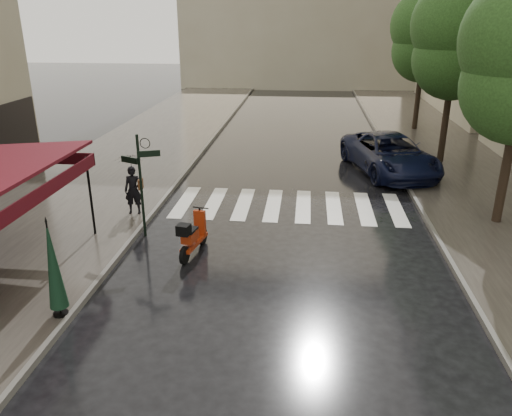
% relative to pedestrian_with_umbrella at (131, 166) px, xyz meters
% --- Properties ---
extents(ground, '(120.00, 120.00, 0.00)m').
position_rel_pedestrian_with_umbrella_xyz_m(ground, '(2.00, -4.49, -1.72)').
color(ground, black).
rests_on(ground, ground).
extents(sidewalk_near, '(6.00, 60.00, 0.12)m').
position_rel_pedestrian_with_umbrella_xyz_m(sidewalk_near, '(-2.50, 7.51, -1.66)').
color(sidewalk_near, '#38332D').
rests_on(sidewalk_near, ground).
extents(sidewalk_far, '(5.50, 60.00, 0.12)m').
position_rel_pedestrian_with_umbrella_xyz_m(sidewalk_far, '(12.25, 7.51, -1.66)').
color(sidewalk_far, '#38332D').
rests_on(sidewalk_far, ground).
extents(curb_near, '(0.12, 60.00, 0.16)m').
position_rel_pedestrian_with_umbrella_xyz_m(curb_near, '(0.55, 7.51, -1.65)').
color(curb_near, '#595651').
rests_on(curb_near, ground).
extents(curb_far, '(0.12, 60.00, 0.16)m').
position_rel_pedestrian_with_umbrella_xyz_m(curb_far, '(9.45, 7.51, -1.65)').
color(curb_far, '#595651').
rests_on(curb_far, ground).
extents(crosswalk, '(7.85, 3.20, 0.01)m').
position_rel_pedestrian_with_umbrella_xyz_m(crosswalk, '(4.97, 1.51, -1.72)').
color(crosswalk, silver).
rests_on(crosswalk, ground).
extents(signpost, '(1.17, 0.29, 3.10)m').
position_rel_pedestrian_with_umbrella_xyz_m(signpost, '(0.80, -1.49, 0.11)').
color(signpost, black).
rests_on(signpost, ground).
extents(tree_mid, '(3.80, 3.80, 8.34)m').
position_rel_pedestrian_with_umbrella_xyz_m(tree_mid, '(11.50, 7.51, 3.87)').
color(tree_mid, black).
rests_on(tree_mid, sidewalk_far).
extents(tree_far, '(3.80, 3.80, 8.16)m').
position_rel_pedestrian_with_umbrella_xyz_m(tree_far, '(11.70, 14.51, 3.73)').
color(tree_far, black).
rests_on(tree_far, sidewalk_far).
extents(pedestrian_with_umbrella, '(1.05, 1.06, 2.41)m').
position_rel_pedestrian_with_umbrella_xyz_m(pedestrian_with_umbrella, '(0.00, 0.00, 0.00)').
color(pedestrian_with_umbrella, black).
rests_on(pedestrian_with_umbrella, sidewalk_near).
extents(scooter, '(0.64, 1.76, 1.16)m').
position_rel_pedestrian_with_umbrella_xyz_m(scooter, '(2.51, -2.58, -1.18)').
color(scooter, black).
rests_on(scooter, ground).
extents(parked_car, '(4.06, 6.23, 1.60)m').
position_rel_pedestrian_with_umbrella_xyz_m(parked_car, '(9.00, 5.93, -0.92)').
color(parked_car, black).
rests_on(parked_car, ground).
extents(parasol_front, '(0.40, 0.40, 2.23)m').
position_rel_pedestrian_with_umbrella_xyz_m(parasol_front, '(0.35, -5.99, -0.40)').
color(parasol_front, black).
rests_on(parasol_front, sidewalk_near).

